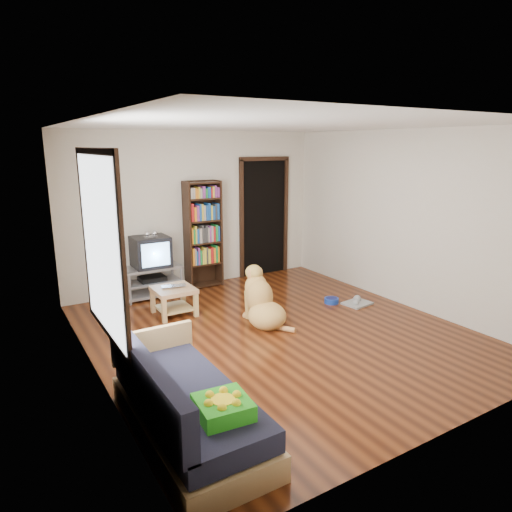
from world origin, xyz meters
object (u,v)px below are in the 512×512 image
laptop (174,287)px  tv_stand (152,280)px  crt_tv (150,251)px  dog (262,303)px  green_cushion (223,407)px  coffee_table (174,296)px  grey_rag (357,303)px  bookshelf (203,229)px  sofa (183,407)px  dog_bowl (331,301)px

laptop → tv_stand: bearing=103.6°
crt_tv → dog: crt_tv is taller
green_cushion → laptop: (0.85, 3.16, -0.07)m
laptop → coffee_table: size_ratio=0.63×
grey_rag → bookshelf: bookshelf is taller
coffee_table → tv_stand: bearing=90.0°
bookshelf → dog: size_ratio=1.84×
bookshelf → crt_tv: bearing=-175.7°
sofa → dog: (1.87, 1.76, 0.03)m
dog → crt_tv: bearing=115.3°
green_cushion → dog: (1.75, 2.25, -0.19)m
green_cushion → sofa: (-0.12, 0.49, -0.22)m
laptop → grey_rag: bearing=-8.2°
grey_rag → bookshelf: size_ratio=0.22×
dog → dog_bowl: bearing=5.7°
grey_rag → dog: 1.68m
laptop → dog_bowl: size_ratio=1.57×
green_cushion → tv_stand: 4.21m
grey_rag → sofa: bearing=-155.0°
laptop → bookshelf: size_ratio=0.19×
grey_rag → tv_stand: (-2.55, 1.99, 0.25)m
sofa → coffee_table: 2.87m
crt_tv → laptop: bearing=-90.0°
grey_rag → dog: dog is taller
dog_bowl → sofa: size_ratio=0.12×
laptop → dog_bowl: bearing=-5.3°
sofa → dog: size_ratio=1.84×
laptop → dog_bowl: 2.40m
dog_bowl → sofa: bearing=-149.5°
dog_bowl → tv_stand: tv_stand is taller
laptop → crt_tv: crt_tv is taller
sofa → dog_bowl: bearing=30.5°
grey_rag → dog: (-1.65, 0.12, 0.28)m
bookshelf → sofa: (-1.92, -3.72, -0.74)m
tv_stand → bookshelf: bookshelf is taller
green_cushion → grey_rag: (3.40, 2.14, -0.47)m
dog_bowl → crt_tv: size_ratio=0.38×
laptop → bookshelf: bearing=61.8°
green_cushion → grey_rag: size_ratio=0.96×
tv_stand → crt_tv: 0.47m
bookshelf → laptop: bearing=-131.9°
tv_stand → green_cushion: bearing=-101.7°
grey_rag → coffee_table: coffee_table is taller
grey_rag → coffee_table: 2.77m
green_cushion → bookshelf: size_ratio=0.21×
dog_bowl → grey_rag: 0.39m
dog_bowl → dog: bearing=-174.3°
grey_rag → crt_tv: 3.32m
dog_bowl → crt_tv: bearing=141.9°
dog_bowl → dog: size_ratio=0.22×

